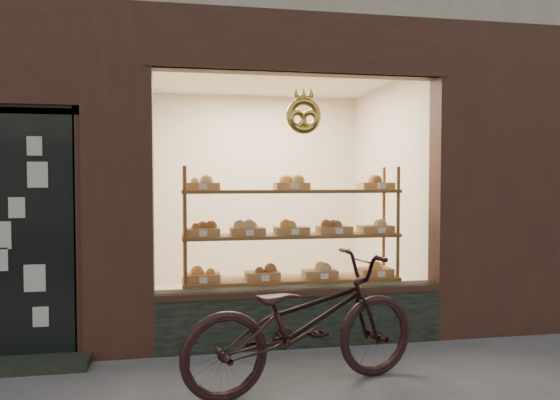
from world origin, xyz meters
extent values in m
cube|color=black|center=(0.45, 2.12, 0.28)|extent=(2.70, 0.25, 0.55)
cube|color=black|center=(-2.00, 2.06, 1.10)|extent=(0.90, 0.04, 2.15)
cube|color=black|center=(-2.00, 1.90, 0.04)|extent=(1.15, 0.35, 0.08)
torus|color=gold|center=(0.45, 2.02, 2.15)|extent=(0.33, 0.07, 0.33)
cube|color=brown|center=(0.45, 2.55, 0.05)|extent=(2.20, 0.45, 0.04)
cube|color=brown|center=(0.45, 2.55, 0.55)|extent=(2.20, 0.45, 0.03)
cube|color=brown|center=(0.45, 2.55, 1.00)|extent=(2.20, 0.45, 0.04)
cube|color=brown|center=(0.45, 2.55, 1.45)|extent=(2.20, 0.45, 0.04)
cylinder|color=brown|center=(-0.62, 2.35, 0.85)|extent=(0.04, 0.04, 1.70)
cylinder|color=brown|center=(1.52, 2.35, 0.85)|extent=(0.04, 0.04, 1.70)
cylinder|color=brown|center=(-0.62, 2.75, 0.85)|extent=(0.04, 0.04, 1.70)
cylinder|color=brown|center=(1.52, 2.75, 0.85)|extent=(0.04, 0.04, 1.70)
cube|color=#B16534|center=(-0.45, 2.55, 0.60)|extent=(0.34, 0.24, 0.07)
sphere|color=#BA7722|center=(-0.45, 2.55, 0.69)|extent=(0.11, 0.11, 0.11)
cube|color=white|center=(-0.45, 2.36, 0.60)|extent=(0.07, 0.01, 0.05)
cube|color=#B16534|center=(0.15, 2.55, 0.60)|extent=(0.34, 0.24, 0.07)
sphere|color=brown|center=(0.15, 2.55, 0.69)|extent=(0.11, 0.11, 0.11)
cube|color=white|center=(0.15, 2.36, 0.60)|extent=(0.08, 0.01, 0.05)
cube|color=#B16534|center=(0.75, 2.55, 0.60)|extent=(0.34, 0.24, 0.07)
sphere|color=tan|center=(0.75, 2.55, 0.69)|extent=(0.11, 0.11, 0.11)
cube|color=white|center=(0.75, 2.36, 0.60)|extent=(0.07, 0.01, 0.05)
cube|color=#B16534|center=(1.35, 2.55, 0.60)|extent=(0.34, 0.24, 0.07)
sphere|color=#BA7722|center=(1.35, 2.55, 0.69)|extent=(0.11, 0.11, 0.11)
cube|color=white|center=(1.35, 2.36, 0.60)|extent=(0.08, 0.01, 0.05)
cube|color=#B16534|center=(-0.45, 2.55, 1.05)|extent=(0.34, 0.24, 0.07)
sphere|color=brown|center=(-0.45, 2.55, 1.14)|extent=(0.11, 0.11, 0.11)
cube|color=white|center=(-0.45, 2.36, 1.05)|extent=(0.07, 0.01, 0.06)
cube|color=#B16534|center=(0.00, 2.55, 1.05)|extent=(0.34, 0.24, 0.07)
sphere|color=tan|center=(0.00, 2.55, 1.14)|extent=(0.11, 0.11, 0.11)
cube|color=white|center=(0.00, 2.36, 1.05)|extent=(0.07, 0.01, 0.06)
cube|color=#B16534|center=(0.45, 2.55, 1.05)|extent=(0.34, 0.24, 0.07)
sphere|color=#BA7722|center=(0.45, 2.55, 1.14)|extent=(0.11, 0.11, 0.11)
cube|color=white|center=(0.45, 2.36, 1.05)|extent=(0.07, 0.01, 0.06)
cube|color=#B16534|center=(0.90, 2.55, 1.05)|extent=(0.34, 0.24, 0.07)
sphere|color=brown|center=(0.90, 2.55, 1.14)|extent=(0.11, 0.11, 0.11)
cube|color=white|center=(0.90, 2.36, 1.05)|extent=(0.07, 0.01, 0.06)
cube|color=#B16534|center=(1.35, 2.55, 1.05)|extent=(0.34, 0.24, 0.07)
sphere|color=tan|center=(1.35, 2.55, 1.14)|extent=(0.11, 0.11, 0.11)
cube|color=white|center=(1.35, 2.36, 1.05)|extent=(0.08, 0.01, 0.06)
cube|color=#B16534|center=(-0.45, 2.55, 1.50)|extent=(0.34, 0.24, 0.07)
sphere|color=tan|center=(-0.45, 2.55, 1.59)|extent=(0.11, 0.11, 0.11)
cube|color=white|center=(-0.45, 2.36, 1.50)|extent=(0.07, 0.01, 0.06)
cube|color=#B16534|center=(0.45, 2.55, 1.50)|extent=(0.34, 0.24, 0.07)
sphere|color=#BA7722|center=(0.45, 2.55, 1.59)|extent=(0.11, 0.11, 0.11)
cube|color=white|center=(0.45, 2.36, 1.50)|extent=(0.07, 0.01, 0.06)
cube|color=#B16534|center=(1.35, 2.55, 1.50)|extent=(0.34, 0.24, 0.07)
sphere|color=brown|center=(1.35, 2.55, 1.59)|extent=(0.11, 0.11, 0.11)
cube|color=white|center=(1.35, 2.36, 1.50)|extent=(0.08, 0.01, 0.06)
imported|color=black|center=(0.24, 1.09, 0.50)|extent=(2.01, 1.09, 1.00)
camera|label=1|loc=(-0.69, -2.86, 1.58)|focal=35.00mm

